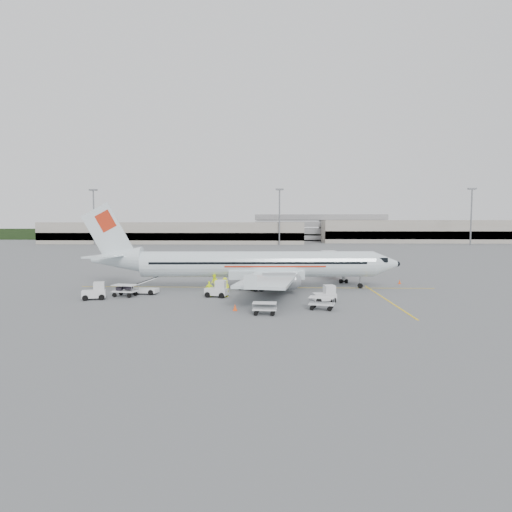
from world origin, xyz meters
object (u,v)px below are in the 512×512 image
(belt_loader, at_px, (143,283))
(tug_aft, at_px, (94,291))
(tug_fore, at_px, (324,294))
(tug_mid, at_px, (217,289))
(aircraft, at_px, (258,247))
(jet_bridge, at_px, (335,265))

(belt_loader, distance_m, tug_aft, 5.50)
(tug_fore, bearing_deg, tug_mid, 156.70)
(tug_aft, bearing_deg, belt_loader, 23.68)
(tug_aft, bearing_deg, tug_mid, -9.78)
(tug_mid, bearing_deg, belt_loader, -177.18)
(aircraft, distance_m, jet_bridge, 15.54)
(belt_loader, height_order, tug_fore, belt_loader)
(aircraft, relative_size, jet_bridge, 2.55)
(belt_loader, distance_m, tug_fore, 20.37)
(jet_bridge, bearing_deg, tug_fore, -105.69)
(aircraft, distance_m, tug_mid, 8.67)
(tug_fore, bearing_deg, aircraft, 118.26)
(aircraft, bearing_deg, tug_mid, -127.52)
(tug_fore, bearing_deg, tug_aft, 168.72)
(aircraft, distance_m, tug_fore, 12.18)
(jet_bridge, relative_size, tug_mid, 6.16)
(aircraft, xyz_separation_m, belt_loader, (-12.88, -4.58, -3.90))
(aircraft, height_order, belt_loader, aircraft)
(jet_bridge, distance_m, tug_fore, 20.05)
(belt_loader, bearing_deg, tug_aft, -130.92)
(tug_fore, height_order, tug_aft, tug_aft)
(jet_bridge, distance_m, tug_aft, 33.64)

